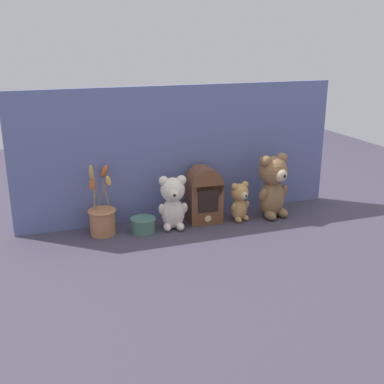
{
  "coord_description": "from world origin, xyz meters",
  "views": [
    {
      "loc": [
        -0.69,
        -1.93,
        0.84
      ],
      "look_at": [
        0.0,
        0.02,
        0.16
      ],
      "focal_mm": 45.0,
      "sensor_mm": 36.0,
      "label": 1
    }
  ],
  "objects": [
    {
      "name": "vintage_radio",
      "position": [
        0.07,
        0.06,
        0.14
      ],
      "size": [
        0.16,
        0.14,
        0.27
      ],
      "color": "brown",
      "rests_on": "ground"
    },
    {
      "name": "ground_plane",
      "position": [
        0.0,
        0.0,
        0.0
      ],
      "size": [
        4.0,
        4.0,
        0.0
      ],
      "primitive_type": "plane",
      "color": "#3D3847"
    },
    {
      "name": "backdrop_wall",
      "position": [
        0.0,
        0.17,
        0.31
      ],
      "size": [
        1.55,
        0.02,
        0.63
      ],
      "color": "slate",
      "rests_on": "ground"
    },
    {
      "name": "teddy_bear_medium",
      "position": [
        -0.09,
        0.02,
        0.13
      ],
      "size": [
        0.14,
        0.13,
        0.25
      ],
      "color": "beige",
      "rests_on": "ground"
    },
    {
      "name": "teddy_bear_large",
      "position": [
        0.41,
        0.01,
        0.16
      ],
      "size": [
        0.17,
        0.16,
        0.31
      ],
      "color": "olive",
      "rests_on": "ground"
    },
    {
      "name": "flower_vase",
      "position": [
        -0.4,
        0.06,
        0.08
      ],
      "size": [
        0.12,
        0.16,
        0.32
      ],
      "color": "#AD7047",
      "rests_on": "ground"
    },
    {
      "name": "decorative_tin_tall",
      "position": [
        -0.23,
        0.02,
        0.03
      ],
      "size": [
        0.11,
        0.11,
        0.07
      ],
      "color": "#47705B",
      "rests_on": "ground"
    },
    {
      "name": "teddy_bear_small",
      "position": [
        0.24,
        0.01,
        0.1
      ],
      "size": [
        0.11,
        0.09,
        0.19
      ],
      "color": "tan",
      "rests_on": "ground"
    }
  ]
}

